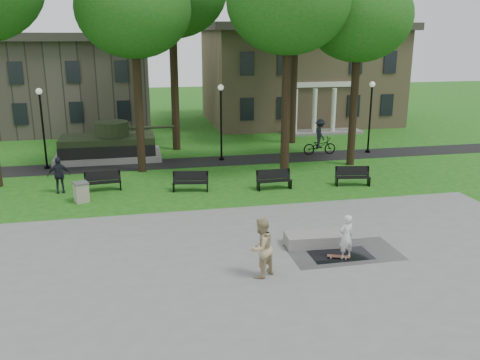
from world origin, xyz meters
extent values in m
plane|color=#175413|center=(0.00, 0.00, 0.00)|extent=(120.00, 120.00, 0.00)
cube|color=gray|center=(0.00, -5.00, 0.01)|extent=(22.00, 16.00, 0.02)
cube|color=black|center=(0.00, 12.00, 0.01)|extent=(44.00, 2.60, 0.01)
cube|color=#9E8460|center=(10.00, 26.00, 4.00)|extent=(16.00, 11.00, 8.00)
cube|color=#38332D|center=(10.00, 26.00, 8.30)|extent=(17.00, 12.00, 0.60)
cube|color=silver|center=(10.00, 20.50, 3.80)|extent=(6.00, 0.30, 0.40)
cube|color=#4C443D|center=(-11.00, 26.50, 3.60)|extent=(15.00, 10.00, 7.20)
cylinder|color=black|center=(-4.50, 10.50, 4.00)|extent=(0.48, 0.48, 8.00)
ellipsoid|color=#145615|center=(-4.50, 10.50, 9.00)|extent=(6.20, 6.20, 5.27)
cylinder|color=black|center=(3.50, 8.50, 4.16)|extent=(0.50, 0.50, 8.32)
ellipsoid|color=#145615|center=(3.50, 8.50, 9.36)|extent=(6.60, 6.60, 5.61)
cylinder|color=black|center=(8.00, 9.50, 3.84)|extent=(0.46, 0.46, 7.68)
ellipsoid|color=#145615|center=(8.00, 9.50, 8.64)|extent=(6.00, 6.00, 5.10)
cylinder|color=black|center=(-2.00, 16.00, 4.64)|extent=(0.54, 0.54, 9.28)
cylinder|color=black|center=(6.50, 16.50, 4.32)|extent=(0.50, 0.50, 8.64)
ellipsoid|color=#145615|center=(6.50, 16.50, 9.72)|extent=(6.40, 6.40, 5.44)
cylinder|color=black|center=(-10.00, 12.30, 2.20)|extent=(0.12, 0.12, 4.40)
sphere|color=silver|center=(-10.00, 12.30, 4.55)|extent=(0.36, 0.36, 0.36)
cylinder|color=black|center=(-10.00, 12.30, 0.08)|extent=(0.32, 0.32, 0.16)
cylinder|color=black|center=(0.50, 12.30, 2.20)|extent=(0.12, 0.12, 4.40)
sphere|color=silver|center=(0.50, 12.30, 4.55)|extent=(0.36, 0.36, 0.36)
cylinder|color=black|center=(0.50, 12.30, 0.08)|extent=(0.32, 0.32, 0.16)
cylinder|color=black|center=(10.50, 12.30, 2.20)|extent=(0.12, 0.12, 4.40)
sphere|color=silver|center=(10.50, 12.30, 4.55)|extent=(0.36, 0.36, 0.36)
cylinder|color=black|center=(10.50, 12.30, 0.08)|extent=(0.32, 0.32, 0.16)
cube|color=gray|center=(-6.50, 14.00, 0.20)|extent=(6.50, 3.40, 0.40)
cube|color=black|center=(-6.50, 14.00, 0.95)|extent=(5.80, 2.80, 1.10)
cube|color=black|center=(-6.50, 12.65, 0.75)|extent=(5.80, 0.35, 0.70)
cube|color=black|center=(-6.50, 15.35, 0.75)|extent=(5.80, 0.35, 0.70)
cylinder|color=black|center=(-6.20, 14.00, 1.95)|extent=(2.10, 2.10, 0.90)
cylinder|color=black|center=(-3.90, 14.00, 1.95)|extent=(3.20, 0.18, 0.18)
cube|color=black|center=(2.16, -2.90, 0.02)|extent=(2.20, 1.20, 0.00)
cube|color=gray|center=(1.56, -1.82, 0.24)|extent=(2.27, 1.17, 0.45)
cube|color=brown|center=(1.98, -3.12, 0.06)|extent=(0.80, 0.48, 0.07)
imported|color=silver|center=(2.22, -3.17, 0.83)|extent=(0.67, 0.52, 1.62)
imported|color=tan|center=(-1.06, -3.90, 1.02)|extent=(1.23, 1.17, 2.00)
imported|color=black|center=(-8.64, 7.15, 0.91)|extent=(1.13, 0.62, 1.82)
imported|color=black|center=(7.13, 12.49, 0.57)|extent=(2.20, 0.84, 1.14)
imported|color=#1F2329|center=(7.13, 12.49, 1.40)|extent=(0.75, 1.25, 1.90)
cube|color=black|center=(-6.53, 6.98, 0.45)|extent=(1.83, 0.59, 0.05)
cube|color=black|center=(-6.53, 7.20, 0.75)|extent=(1.81, 0.29, 0.50)
cube|color=black|center=(-7.38, 6.98, 0.23)|extent=(0.09, 0.45, 0.45)
cube|color=black|center=(-5.68, 6.98, 0.23)|extent=(0.09, 0.45, 0.45)
cube|color=black|center=(-2.20, 6.01, 0.45)|extent=(1.85, 0.77, 0.05)
cube|color=black|center=(-2.20, 6.23, 0.75)|extent=(1.80, 0.47, 0.50)
cube|color=black|center=(-3.05, 6.01, 0.23)|extent=(0.14, 0.45, 0.45)
cube|color=black|center=(-1.35, 6.01, 0.23)|extent=(0.14, 0.45, 0.45)
cube|color=black|center=(2.04, 5.47, 0.45)|extent=(1.81, 0.50, 0.05)
cube|color=black|center=(2.04, 5.69, 0.75)|extent=(1.80, 0.20, 0.50)
cube|color=black|center=(1.19, 5.47, 0.23)|extent=(0.07, 0.45, 0.45)
cube|color=black|center=(2.89, 5.47, 0.23)|extent=(0.07, 0.45, 0.45)
cube|color=black|center=(6.25, 5.24, 0.45)|extent=(1.85, 0.77, 0.05)
cube|color=black|center=(6.25, 5.46, 0.75)|extent=(1.80, 0.48, 0.50)
cube|color=black|center=(5.40, 5.24, 0.23)|extent=(0.14, 0.45, 0.45)
cube|color=black|center=(7.10, 5.24, 0.23)|extent=(0.14, 0.45, 0.45)
cube|color=gray|center=(-7.45, 5.41, 0.45)|extent=(0.77, 0.77, 0.90)
cube|color=#4C4C4C|center=(-7.45, 5.41, 0.93)|extent=(0.85, 0.85, 0.06)
camera|label=1|loc=(-4.87, -18.57, 7.63)|focal=38.00mm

